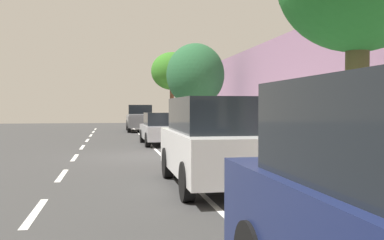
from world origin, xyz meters
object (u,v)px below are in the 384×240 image
object	(u,v)px
fire_hydrant	(183,130)
parked_suv_white_second	(215,141)
street_tree_corner	(172,71)
street_tree_far_end	(195,75)
parked_sedan_silver_mid	(162,129)
bicycle_at_curb	(195,148)
cyclist_with_backpack	(204,127)
parked_pickup_grey_far	(141,119)

from	to	relation	value
fire_hydrant	parked_suv_white_second	bearing A→B (deg)	-96.07
street_tree_corner	fire_hydrant	world-z (taller)	street_tree_corner
parked_suv_white_second	street_tree_far_end	bearing A→B (deg)	81.14
street_tree_far_end	street_tree_corner	world-z (taller)	street_tree_corner
parked_suv_white_second	parked_sedan_silver_mid	size ratio (longest dim) A/B	1.06
parked_suv_white_second	bicycle_at_curb	size ratio (longest dim) A/B	2.80
cyclist_with_backpack	parked_suv_white_second	bearing A→B (deg)	-99.07
parked_sedan_silver_mid	bicycle_at_curb	size ratio (longest dim) A/B	2.64
street_tree_far_end	fire_hydrant	world-z (taller)	street_tree_far_end
bicycle_at_curb	street_tree_corner	distance (m)	18.57
cyclist_with_backpack	fire_hydrant	bearing A→B (deg)	85.61
parked_sedan_silver_mid	street_tree_far_end	xyz separation A→B (m)	(2.07, 2.40, 2.73)
bicycle_at_curb	street_tree_far_end	xyz separation A→B (m)	(1.61, 8.59, 3.10)
parked_sedan_silver_mid	street_tree_corner	distance (m)	12.59
parked_suv_white_second	street_tree_far_end	size ratio (longest dim) A/B	0.94
parked_pickup_grey_far	street_tree_corner	bearing A→B (deg)	-5.75
parked_suv_white_second	cyclist_with_backpack	world-z (taller)	parked_suv_white_second
street_tree_far_end	parked_sedan_silver_mid	bearing A→B (deg)	-130.83
bicycle_at_curb	cyclist_with_backpack	bearing A→B (deg)	-64.66
parked_sedan_silver_mid	parked_pickup_grey_far	distance (m)	12.10
bicycle_at_curb	fire_hydrant	bearing A→B (deg)	83.87
street_tree_far_end	street_tree_corner	bearing A→B (deg)	90.00
parked_suv_white_second	parked_pickup_grey_far	bearing A→B (deg)	90.33
parked_suv_white_second	fire_hydrant	distance (m)	13.78
street_tree_corner	parked_sedan_silver_mid	bearing A→B (deg)	-99.91
parked_suv_white_second	bicycle_at_curb	distance (m)	5.43
parked_pickup_grey_far	fire_hydrant	xyz separation A→B (m)	(1.59, -9.95, -0.32)
parked_sedan_silver_mid	fire_hydrant	bearing A→B (deg)	57.72
parked_sedan_silver_mid	street_tree_far_end	distance (m)	4.19
parked_pickup_grey_far	street_tree_corner	distance (m)	4.22
parked_suv_white_second	parked_pickup_grey_far	xyz separation A→B (m)	(-0.14, 23.65, -0.13)
bicycle_at_curb	fire_hydrant	distance (m)	8.39
cyclist_with_backpack	fire_hydrant	distance (m)	8.84
parked_suv_white_second	street_tree_far_end	xyz separation A→B (m)	(2.18, 13.95, 2.46)
parked_suv_white_second	parked_sedan_silver_mid	distance (m)	11.56
street_tree_corner	cyclist_with_backpack	bearing A→B (deg)	-94.30
bicycle_at_curb	street_tree_corner	bearing A→B (deg)	84.89
parked_pickup_grey_far	street_tree_corner	world-z (taller)	street_tree_corner
parked_pickup_grey_far	parked_suv_white_second	bearing A→B (deg)	-89.67
parked_suv_white_second	fire_hydrant	xyz separation A→B (m)	(1.46, 13.70, -0.44)
bicycle_at_curb	street_tree_far_end	size ratio (longest dim) A/B	0.33
parked_sedan_silver_mid	parked_pickup_grey_far	bearing A→B (deg)	91.12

